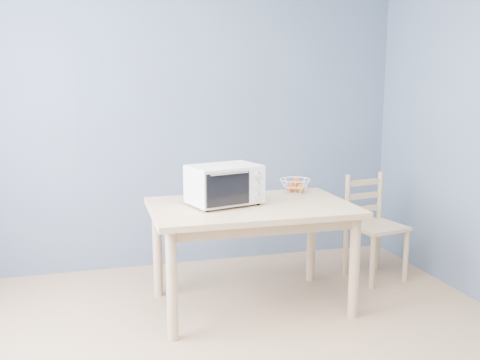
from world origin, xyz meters
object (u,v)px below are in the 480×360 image
object	(u,v)px
dining_table	(251,219)
fruit_basket	(295,185)
toaster_oven	(222,184)
dining_chair	(373,228)

from	to	relation	value
dining_table	fruit_basket	xyz separation A→B (m)	(0.44, 0.31, 0.16)
toaster_oven	dining_chair	world-z (taller)	toaster_oven
fruit_basket	dining_chair	distance (m)	0.79
dining_table	dining_chair	distance (m)	1.20
dining_table	toaster_oven	world-z (taller)	toaster_oven
dining_table	fruit_basket	world-z (taller)	fruit_basket
toaster_oven	dining_chair	size ratio (longest dim) A/B	0.64
toaster_oven	fruit_basket	bearing A→B (deg)	7.06
dining_table	dining_chair	xyz separation A→B (m)	(1.14, 0.30, -0.23)
toaster_oven	fruit_basket	world-z (taller)	toaster_oven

